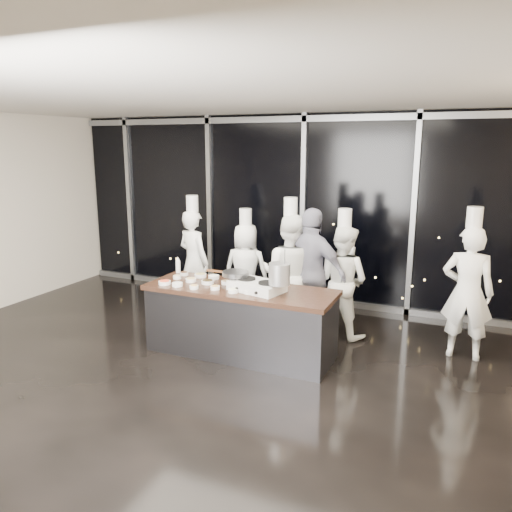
{
  "coord_description": "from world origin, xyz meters",
  "views": [
    {
      "loc": [
        2.64,
        -4.63,
        2.68
      ],
      "look_at": [
        0.09,
        1.2,
        1.26
      ],
      "focal_mm": 35.0,
      "sensor_mm": 36.0,
      "label": 1
    }
  ],
  "objects_px": {
    "frying_pan": "(235,273)",
    "chef_left": "(246,269)",
    "guest": "(312,273)",
    "stock_pot": "(280,274)",
    "chef_side": "(467,291)",
    "chef_far_left": "(194,260)",
    "chef_right": "(342,280)",
    "chef_center": "(290,274)",
    "stove": "(257,286)",
    "demo_counter": "(240,321)"
  },
  "relations": [
    {
      "from": "stove",
      "to": "chef_far_left",
      "type": "xyz_separation_m",
      "value": [
        -1.67,
        1.28,
        -0.1
      ]
    },
    {
      "from": "guest",
      "to": "chef_side",
      "type": "relative_size",
      "value": 0.94
    },
    {
      "from": "chef_far_left",
      "to": "guest",
      "type": "height_order",
      "value": "chef_far_left"
    },
    {
      "from": "stove",
      "to": "guest",
      "type": "bearing_deg",
      "value": 83.95
    },
    {
      "from": "chef_center",
      "to": "demo_counter",
      "type": "bearing_deg",
      "value": 71.64
    },
    {
      "from": "chef_center",
      "to": "chef_side",
      "type": "distance_m",
      "value": 2.36
    },
    {
      "from": "stove",
      "to": "chef_center",
      "type": "xyz_separation_m",
      "value": [
        0.06,
        1.03,
        -0.08
      ]
    },
    {
      "from": "guest",
      "to": "chef_side",
      "type": "bearing_deg",
      "value": -162.77
    },
    {
      "from": "demo_counter",
      "to": "stock_pot",
      "type": "distance_m",
      "value": 0.93
    },
    {
      "from": "chef_left",
      "to": "chef_side",
      "type": "bearing_deg",
      "value": 167.93
    },
    {
      "from": "chef_left",
      "to": "chef_side",
      "type": "distance_m",
      "value": 3.25
    },
    {
      "from": "chef_center",
      "to": "guest",
      "type": "relative_size",
      "value": 1.07
    },
    {
      "from": "demo_counter",
      "to": "stock_pot",
      "type": "relative_size",
      "value": 9.5
    },
    {
      "from": "guest",
      "to": "chef_side",
      "type": "height_order",
      "value": "chef_side"
    },
    {
      "from": "guest",
      "to": "chef_right",
      "type": "bearing_deg",
      "value": -139.97
    },
    {
      "from": "stock_pot",
      "to": "chef_center",
      "type": "bearing_deg",
      "value": 103.53
    },
    {
      "from": "chef_left",
      "to": "chef_center",
      "type": "height_order",
      "value": "chef_center"
    },
    {
      "from": "frying_pan",
      "to": "stock_pot",
      "type": "height_order",
      "value": "stock_pot"
    },
    {
      "from": "chef_side",
      "to": "chef_far_left",
      "type": "bearing_deg",
      "value": -1.74
    },
    {
      "from": "frying_pan",
      "to": "chef_left",
      "type": "height_order",
      "value": "chef_left"
    },
    {
      "from": "guest",
      "to": "chef_right",
      "type": "xyz_separation_m",
      "value": [
        0.4,
        0.18,
        -0.11
      ]
    },
    {
      "from": "chef_side",
      "to": "guest",
      "type": "bearing_deg",
      "value": 2.5
    },
    {
      "from": "frying_pan",
      "to": "chef_side",
      "type": "xyz_separation_m",
      "value": [
        2.76,
        1.03,
        -0.19
      ]
    },
    {
      "from": "chef_center",
      "to": "chef_side",
      "type": "height_order",
      "value": "chef_center"
    },
    {
      "from": "stove",
      "to": "chef_side",
      "type": "relative_size",
      "value": 0.38
    },
    {
      "from": "stock_pot",
      "to": "chef_far_left",
      "type": "bearing_deg",
      "value": 145.82
    },
    {
      "from": "frying_pan",
      "to": "chef_left",
      "type": "xyz_separation_m",
      "value": [
        -0.47,
        1.35,
        -0.3
      ]
    },
    {
      "from": "stock_pot",
      "to": "chef_far_left",
      "type": "distance_m",
      "value": 2.44
    },
    {
      "from": "stove",
      "to": "chef_side",
      "type": "xyz_separation_m",
      "value": [
        2.42,
        1.11,
        -0.08
      ]
    },
    {
      "from": "frying_pan",
      "to": "guest",
      "type": "relative_size",
      "value": 0.34
    },
    {
      "from": "frying_pan",
      "to": "chef_right",
      "type": "distance_m",
      "value": 1.63
    },
    {
      "from": "stock_pot",
      "to": "chef_left",
      "type": "bearing_deg",
      "value": 127.25
    },
    {
      "from": "frying_pan",
      "to": "chef_center",
      "type": "bearing_deg",
      "value": 81.23
    },
    {
      "from": "stock_pot",
      "to": "demo_counter",
      "type": "bearing_deg",
      "value": 169.05
    },
    {
      "from": "stock_pot",
      "to": "chef_right",
      "type": "height_order",
      "value": "chef_right"
    },
    {
      "from": "stove",
      "to": "stock_pot",
      "type": "relative_size",
      "value": 2.86
    },
    {
      "from": "chef_far_left",
      "to": "chef_center",
      "type": "xyz_separation_m",
      "value": [
        1.74,
        -0.25,
        0.02
      ]
    },
    {
      "from": "frying_pan",
      "to": "chef_center",
      "type": "xyz_separation_m",
      "value": [
        0.4,
        0.95,
        -0.19
      ]
    },
    {
      "from": "chef_side",
      "to": "stock_pot",
      "type": "bearing_deg",
      "value": 30.25
    },
    {
      "from": "chef_left",
      "to": "chef_center",
      "type": "bearing_deg",
      "value": 149.28
    },
    {
      "from": "demo_counter",
      "to": "frying_pan",
      "type": "relative_size",
      "value": 3.97
    },
    {
      "from": "stove",
      "to": "chef_left",
      "type": "distance_m",
      "value": 1.65
    },
    {
      "from": "chef_far_left",
      "to": "chef_side",
      "type": "distance_m",
      "value": 4.09
    },
    {
      "from": "guest",
      "to": "stock_pot",
      "type": "bearing_deg",
      "value": 102.62
    },
    {
      "from": "chef_far_left",
      "to": "chef_left",
      "type": "distance_m",
      "value": 0.88
    },
    {
      "from": "frying_pan",
      "to": "stock_pot",
      "type": "relative_size",
      "value": 2.39
    },
    {
      "from": "demo_counter",
      "to": "guest",
      "type": "relative_size",
      "value": 1.34
    },
    {
      "from": "chef_left",
      "to": "chef_right",
      "type": "distance_m",
      "value": 1.61
    },
    {
      "from": "stock_pot",
      "to": "chef_left",
      "type": "xyz_separation_m",
      "value": [
        -1.14,
        1.5,
        -0.41
      ]
    },
    {
      "from": "demo_counter",
      "to": "chef_center",
      "type": "height_order",
      "value": "chef_center"
    }
  ]
}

